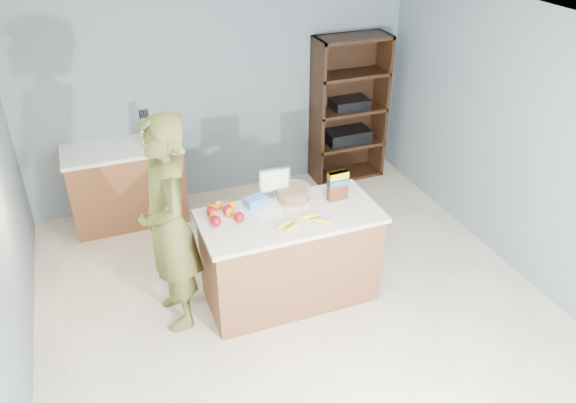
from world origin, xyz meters
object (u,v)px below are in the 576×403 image
object	(u,v)px
cereal_box	(338,184)
person	(169,226)
tv	(274,181)
counter_peninsula	(290,260)
shelving_unit	(347,111)

from	to	relation	value
cereal_box	person	bearing A→B (deg)	179.47
person	tv	xyz separation A→B (m)	(1.00, 0.23, 0.10)
counter_peninsula	person	xyz separation A→B (m)	(-1.02, 0.10, 0.54)
counter_peninsula	tv	bearing A→B (deg)	93.64
counter_peninsula	cereal_box	size ratio (longest dim) A/B	5.73
person	tv	world-z (taller)	person
shelving_unit	person	bearing A→B (deg)	-142.85
counter_peninsula	tv	distance (m)	0.72
shelving_unit	tv	xyz separation A→B (m)	(-1.57, -1.72, 0.19)
shelving_unit	cereal_box	distance (m)	2.24
person	tv	bearing A→B (deg)	98.80
shelving_unit	person	xyz separation A→B (m)	(-2.57, -1.95, 0.09)
tv	counter_peninsula	bearing A→B (deg)	-86.36
counter_peninsula	person	distance (m)	1.16
tv	shelving_unit	bearing A→B (deg)	47.52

